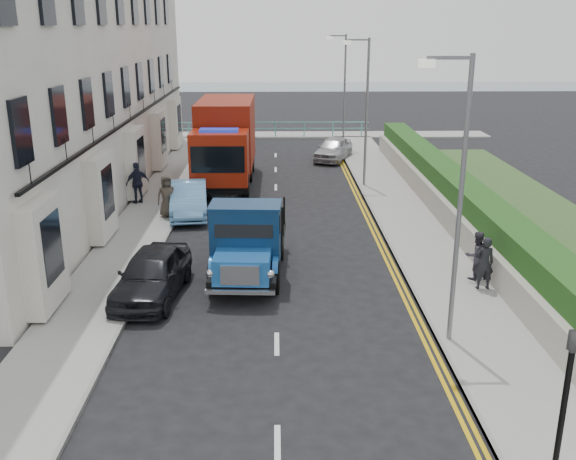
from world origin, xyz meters
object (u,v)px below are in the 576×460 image
(pedestrian_east_near, at_px, (484,263))
(lamp_near, at_px, (456,187))
(lamp_mid, at_px, (364,104))
(parked_car_front, at_px, (152,274))
(lamp_far, at_px, (343,85))
(bedford_lorry, at_px, (247,246))
(red_lorry, at_px, (225,140))

(pedestrian_east_near, bearing_deg, lamp_near, 54.99)
(lamp_mid, xyz_separation_m, parked_car_front, (-7.78, -13.00, -3.29))
(parked_car_front, height_order, pedestrian_east_near, pedestrian_east_near)
(lamp_mid, bearing_deg, pedestrian_east_near, -81.50)
(lamp_far, relative_size, parked_car_front, 1.69)
(bedford_lorry, distance_m, pedestrian_east_near, 7.07)
(red_lorry, distance_m, pedestrian_east_near, 16.36)
(lamp_mid, relative_size, red_lorry, 0.91)
(lamp_far, height_order, red_lorry, lamp_far)
(lamp_near, xyz_separation_m, pedestrian_east_near, (1.92, 3.13, -3.08))
(lamp_near, xyz_separation_m, lamp_far, (0.00, 26.00, 0.00))
(lamp_near, relative_size, lamp_far, 1.00)
(red_lorry, bearing_deg, parked_car_front, -94.13)
(lamp_near, height_order, bedford_lorry, lamp_near)
(lamp_far, bearing_deg, parked_car_front, -108.68)
(lamp_mid, relative_size, lamp_far, 1.00)
(parked_car_front, xyz_separation_m, pedestrian_east_near, (9.70, 0.13, 0.22))
(pedestrian_east_near, bearing_deg, parked_car_front, -2.68)
(lamp_far, distance_m, bedford_lorry, 22.64)
(pedestrian_east_near, bearing_deg, lamp_far, -88.63)
(lamp_near, xyz_separation_m, bedford_lorry, (-5.07, 4.12, -2.85))
(bedford_lorry, bearing_deg, red_lorry, 99.96)
(red_lorry, bearing_deg, bedford_lorry, -82.56)
(lamp_mid, height_order, pedestrian_east_near, lamp_mid)
(lamp_far, height_order, pedestrian_east_near, lamp_far)
(parked_car_front, bearing_deg, red_lorry, 91.34)
(lamp_near, distance_m, bedford_lorry, 7.13)
(bedford_lorry, height_order, parked_car_front, bedford_lorry)
(lamp_mid, distance_m, lamp_far, 10.00)
(lamp_near, bearing_deg, parked_car_front, 158.91)
(red_lorry, relative_size, parked_car_front, 1.86)
(lamp_far, bearing_deg, bedford_lorry, -103.05)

